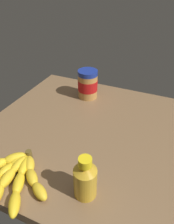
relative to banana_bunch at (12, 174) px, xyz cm
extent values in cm
cube|color=brown|center=(10.96, 30.43, -3.49)|extent=(79.39, 77.68, 3.77)
ellipsoid|color=yellow|center=(-3.23, 5.48, 0.16)|extent=(7.70, 7.89, 3.54)
ellipsoid|color=yellow|center=(-1.56, 5.16, -0.12)|extent=(4.91, 6.59, 2.98)
ellipsoid|color=yellow|center=(-2.77, 0.62, -0.12)|extent=(3.85, 6.30, 2.98)
ellipsoid|color=yellow|center=(-0.47, 4.30, -0.02)|extent=(3.67, 7.64, 3.17)
ellipsoid|color=yellow|center=(-0.32, -1.63, -0.02)|extent=(4.01, 7.76, 3.17)
ellipsoid|color=yellow|center=(1.40, 4.29, -0.08)|extent=(5.55, 8.65, 3.06)
ellipsoid|color=yellow|center=(3.88, -1.68, -0.08)|extent=(6.28, 8.62, 3.06)
ellipsoid|color=yellow|center=(7.03, -7.33, -0.08)|extent=(6.93, 8.47, 3.06)
ellipsoid|color=yellow|center=(2.44, 5.45, -0.04)|extent=(6.66, 7.28, 3.14)
ellipsoid|color=yellow|center=(6.19, 1.55, -0.04)|extent=(7.21, 6.79, 3.14)
ellipsoid|color=yellow|center=(10.65, -1.52, -0.04)|extent=(7.46, 6.02, 3.14)
cylinder|color=brown|center=(-0.16, 8.76, 0.19)|extent=(2.00, 2.00, 3.00)
cylinder|color=#BF8442|center=(1.28, 54.24, 4.19)|extent=(9.22, 9.22, 11.59)
cylinder|color=#B71414|center=(1.28, 54.24, 4.77)|extent=(9.40, 9.40, 5.22)
cylinder|color=navy|center=(1.28, 54.24, 11.04)|extent=(9.29, 9.29, 2.12)
cylinder|color=gold|center=(22.35, 4.19, 3.11)|extent=(6.45, 6.45, 9.43)
cone|color=gold|center=(22.35, 4.19, 8.85)|extent=(6.45, 6.45, 2.06)
cylinder|color=yellow|center=(22.35, 4.19, 11.07)|extent=(3.59, 3.59, 2.37)
camera|label=1|loc=(37.58, -29.33, 51.60)|focal=34.07mm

